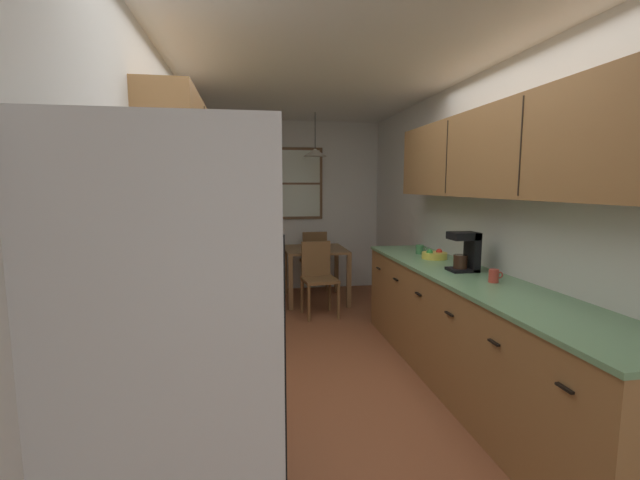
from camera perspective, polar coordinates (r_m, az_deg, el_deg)
ground_plane at (r=4.23m, az=0.48°, el=-14.77°), size 12.00×12.00×0.00m
wall_left at (r=3.93m, az=-19.29°, el=2.31°), size 0.10×9.00×2.55m
wall_right at (r=4.37m, az=18.25°, el=2.81°), size 0.10×9.00×2.55m
wall_back at (r=6.55m, az=-3.48°, el=4.55°), size 4.40×0.10×2.55m
ceiling_slab at (r=4.04m, az=0.52°, el=21.63°), size 4.40×9.00×0.08m
refrigerator at (r=1.73m, az=-18.26°, el=-16.75°), size 0.75×0.73×1.79m
stove_range at (r=2.54m, az=-16.63°, el=-19.12°), size 0.66×0.63×1.10m
microwave_over_range at (r=2.30m, az=-20.56°, el=8.77°), size 0.39×0.62×0.34m
counter_left at (r=3.83m, az=-14.09°, el=-10.23°), size 0.64×2.13×0.90m
upper_cabinets_left at (r=3.63m, az=-17.09°, el=11.06°), size 0.33×2.21×0.66m
counter_right at (r=3.60m, az=19.30°, el=-11.58°), size 0.64×3.36×0.90m
upper_cabinets_right at (r=3.45m, az=22.76°, el=10.71°), size 0.33×3.04×0.66m
dining_table at (r=5.86m, az=-0.63°, el=-2.26°), size 0.82×0.87×0.73m
dining_chair_near at (r=5.25m, az=-0.24°, el=-4.67°), size 0.44×0.44×0.90m
dining_chair_far at (r=6.51m, az=-0.87°, el=-2.32°), size 0.41×0.41×0.90m
pendant_light at (r=5.79m, az=-0.66°, el=11.66°), size 0.31×0.31×0.57m
back_window at (r=6.48m, az=-3.13°, el=7.55°), size 0.78×0.05×1.07m
trash_bin at (r=5.13m, az=-9.46°, el=-7.23°), size 0.35×0.35×0.62m
storage_canister at (r=2.83m, az=-15.88°, el=-5.31°), size 0.12×0.12×0.17m
dish_towel at (r=2.65m, az=-8.23°, el=-17.05°), size 0.02×0.16×0.24m
coffee_maker at (r=3.63m, az=19.03°, el=-1.37°), size 0.22×0.18×0.32m
mug_by_coffeemaker at (r=4.44m, az=13.22°, el=-1.22°), size 0.12×0.08×0.09m
mug_spare at (r=3.30m, az=22.27°, el=-4.46°), size 0.11×0.07×0.09m
fruit_bowl at (r=4.18m, az=15.07°, el=-1.94°), size 0.24×0.24×0.09m
table_serving_bowl at (r=5.78m, az=-1.34°, el=-0.91°), size 0.17×0.17×0.06m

